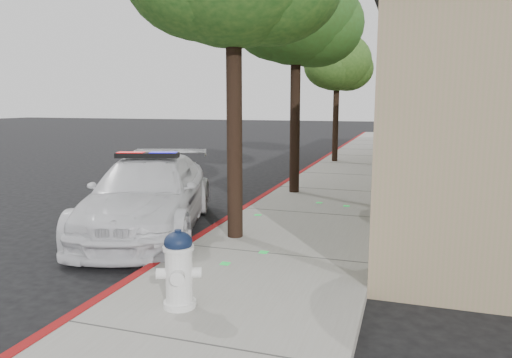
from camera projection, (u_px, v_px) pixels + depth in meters
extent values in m
plane|color=black|center=(182.00, 253.00, 8.15)|extent=(120.00, 120.00, 0.00)
cube|color=gray|center=(309.00, 216.00, 10.46)|extent=(3.20, 60.00, 0.15)
cube|color=#A01116|center=(243.00, 211.00, 10.93)|extent=(0.14, 60.00, 0.16)
cube|color=black|center=(380.00, 139.00, 7.81)|extent=(0.08, 1.48, 1.68)
cube|color=black|center=(389.00, 130.00, 10.63)|extent=(0.08, 1.48, 1.68)
cube|color=black|center=(393.00, 124.00, 13.44)|extent=(0.08, 1.48, 1.68)
cube|color=black|center=(397.00, 120.00, 16.26)|extent=(0.08, 1.48, 1.68)
cube|color=black|center=(399.00, 118.00, 19.08)|extent=(0.08, 1.48, 1.68)
cube|color=black|center=(400.00, 116.00, 21.90)|extent=(0.08, 1.48, 1.68)
cube|color=black|center=(402.00, 114.00, 24.71)|extent=(0.08, 1.48, 1.68)
imported|color=silver|center=(149.00, 195.00, 9.43)|extent=(3.46, 5.44, 1.47)
cube|color=black|center=(147.00, 155.00, 9.30)|extent=(1.23, 0.62, 0.10)
cube|color=red|center=(131.00, 155.00, 9.31)|extent=(0.57, 0.38, 0.11)
cube|color=#120DDE|center=(164.00, 155.00, 9.30)|extent=(0.57, 0.38, 0.11)
cylinder|color=white|center=(180.00, 304.00, 5.64)|extent=(0.39, 0.39, 0.07)
cylinder|color=white|center=(179.00, 276.00, 5.58)|extent=(0.32, 0.32, 0.63)
cylinder|color=white|center=(178.00, 248.00, 5.53)|extent=(0.37, 0.37, 0.05)
ellipsoid|color=#0D1832|center=(178.00, 242.00, 5.52)|extent=(0.33, 0.33, 0.25)
cylinder|color=#0D1832|center=(178.00, 233.00, 5.50)|extent=(0.08, 0.08, 0.07)
cylinder|color=white|center=(162.00, 274.00, 5.56)|extent=(0.18, 0.17, 0.13)
cylinder|color=white|center=(196.00, 273.00, 5.60)|extent=(0.18, 0.17, 0.13)
cylinder|color=white|center=(178.00, 277.00, 5.38)|extent=(0.20, 0.19, 0.16)
cylinder|color=black|center=(234.00, 131.00, 8.31)|extent=(0.27, 0.27, 3.79)
cylinder|color=black|center=(295.00, 122.00, 12.62)|extent=(0.27, 0.27, 3.78)
ellipsoid|color=#2D4B17|center=(296.00, 12.00, 12.17)|extent=(3.17, 3.17, 2.69)
ellipsoid|color=#2D4B17|center=(315.00, 25.00, 12.34)|extent=(2.56, 2.56, 2.17)
ellipsoid|color=#2D4B17|center=(279.00, 20.00, 12.17)|extent=(2.45, 2.45, 2.09)
cylinder|color=black|center=(336.00, 122.00, 19.46)|extent=(0.24, 0.24, 3.21)
ellipsoid|color=#254B17|center=(337.00, 61.00, 19.07)|extent=(2.75, 2.75, 2.34)
ellipsoid|color=#254B17|center=(347.00, 69.00, 19.30)|extent=(2.11, 2.11, 1.79)
ellipsoid|color=#254B17|center=(331.00, 66.00, 18.82)|extent=(2.20, 2.20, 1.87)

